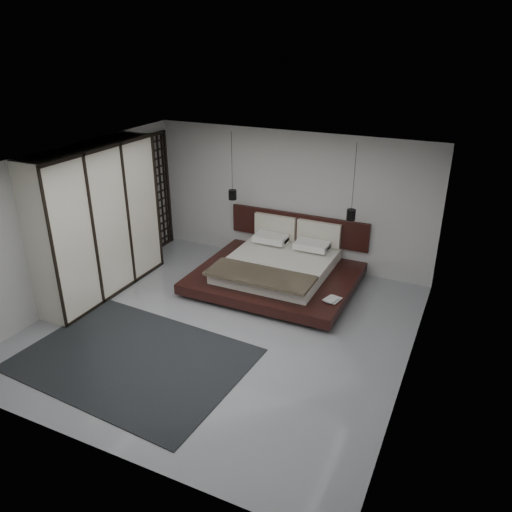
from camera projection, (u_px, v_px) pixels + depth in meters
The scene contains 14 objects.
floor at pixel (223, 327), 8.42m from camera, with size 6.00×6.00×0.00m, color gray.
ceiling at pixel (218, 163), 7.27m from camera, with size 6.00×6.00×0.00m, color white.
wall_back at pixel (290, 199), 10.32m from camera, with size 6.00×6.00×0.00m, color #B4B4B2.
wall_front at pixel (86, 352), 5.36m from camera, with size 6.00×6.00×0.00m, color #B4B4B2.
wall_left at pixel (75, 223), 9.00m from camera, with size 6.00×6.00×0.00m, color #B4B4B2.
wall_right at pixel (417, 289), 6.68m from camera, with size 6.00×6.00×0.00m, color #B4B4B2.
lattice_screen at pixel (157, 193), 11.05m from camera, with size 0.05×0.90×2.60m, color black.
bed at pixel (278, 269), 9.78m from camera, with size 3.02×2.49×1.12m.
book_lower at pixel (328, 298), 8.74m from camera, with size 0.22×0.29×0.03m, color #99724C.
book_upper at pixel (326, 297), 8.71m from camera, with size 0.19×0.27×0.02m, color #99724C.
pendant_left at pixel (233, 194), 10.17m from camera, with size 0.16×0.16×1.38m.
pendant_right at pixel (351, 214), 9.24m from camera, with size 0.17×0.17×1.44m.
wardrobe at pixel (98, 222), 9.10m from camera, with size 0.67×2.83×2.78m.
rug at pixel (134, 359), 7.58m from camera, with size 3.35×2.39×0.01m, color black.
Camera 1 is at (3.56, -6.27, 4.54)m, focal length 35.00 mm.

